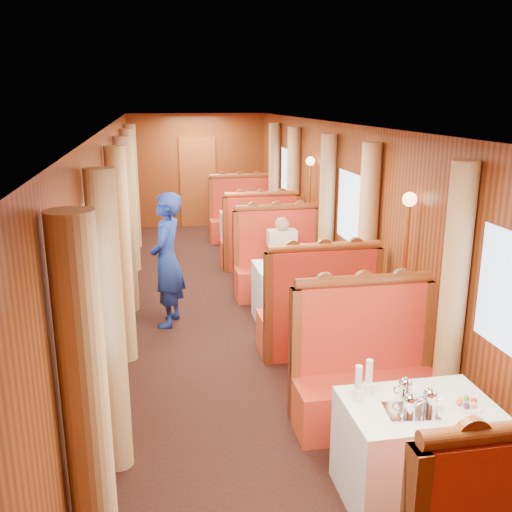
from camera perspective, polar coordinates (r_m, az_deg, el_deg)
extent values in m
cube|color=brown|center=(12.93, -5.83, 7.36)|extent=(0.80, 0.04, 2.00)
cube|color=white|center=(4.46, 15.73, -18.26)|extent=(1.05, 0.72, 0.75)
cube|color=red|center=(5.28, 11.02, -14.20)|extent=(1.30, 0.55, 0.45)
cube|color=red|center=(5.18, 10.51, -7.04)|extent=(1.30, 0.12, 0.80)
cylinder|color=brown|center=(5.03, 10.76, -2.40)|extent=(1.23, 0.10, 0.10)
cube|color=white|center=(7.43, 3.99, -3.70)|extent=(1.05, 0.72, 0.75)
cube|color=red|center=(6.63, 6.01, -7.57)|extent=(1.30, 0.55, 0.45)
cube|color=red|center=(6.22, 6.72, -3.02)|extent=(1.30, 0.12, 0.80)
cylinder|color=brown|center=(6.09, 6.85, 0.91)|extent=(1.23, 0.10, 0.10)
cube|color=red|center=(8.35, 2.36, -2.56)|extent=(1.30, 0.55, 0.45)
cube|color=red|center=(8.38, 2.09, 1.95)|extent=(1.30, 0.12, 0.80)
cylinder|color=brown|center=(8.29, 2.12, 4.91)|extent=(1.23, 0.10, 0.10)
cube|color=white|center=(10.72, -0.63, 2.36)|extent=(1.05, 0.72, 0.75)
cube|color=red|center=(9.85, 0.32, 0.27)|extent=(1.30, 0.55, 0.45)
cube|color=red|center=(9.50, 0.57, 3.58)|extent=(1.30, 0.12, 0.80)
cylinder|color=brown|center=(9.42, 0.57, 6.19)|extent=(1.23, 0.10, 0.10)
cube|color=red|center=(11.67, -1.42, 2.68)|extent=(1.30, 0.55, 0.45)
cube|color=red|center=(11.76, -1.61, 5.88)|extent=(1.30, 0.12, 0.80)
cylinder|color=brown|center=(11.69, -1.62, 8.01)|extent=(1.23, 0.10, 0.10)
cube|color=silver|center=(4.15, 15.19, -14.78)|extent=(0.37, 0.30, 0.01)
cylinder|color=white|center=(4.34, 20.28, -13.83)|extent=(0.22, 0.22, 0.01)
cylinder|color=white|center=(4.20, 10.14, -13.49)|extent=(0.08, 0.08, 0.08)
cylinder|color=white|center=(4.14, 10.23, -11.88)|extent=(0.05, 0.05, 0.18)
cylinder|color=white|center=(4.30, 11.16, -12.85)|extent=(0.08, 0.08, 0.08)
cylinder|color=white|center=(4.24, 11.25, -11.27)|extent=(0.05, 0.05, 0.18)
cylinder|color=silver|center=(7.30, 3.79, -0.38)|extent=(0.06, 0.06, 0.14)
cylinder|color=silver|center=(10.65, -0.48, 4.71)|extent=(0.06, 0.06, 0.14)
cylinder|color=tan|center=(3.02, -16.28, -18.06)|extent=(0.22, 0.22, 2.35)
cylinder|color=tan|center=(4.40, -14.40, -6.86)|extent=(0.22, 0.22, 2.35)
cylinder|color=tan|center=(5.00, 19.05, -4.50)|extent=(0.22, 0.22, 2.35)
cylinder|color=tan|center=(6.24, -13.32, -0.15)|extent=(0.22, 0.22, 2.35)
cylinder|color=tan|center=(7.75, -12.83, 2.91)|extent=(0.22, 0.22, 2.35)
cylinder|color=tan|center=(6.68, 11.03, 1.01)|extent=(0.22, 0.22, 2.35)
cylinder|color=tan|center=(8.11, 7.06, 3.73)|extent=(0.22, 0.22, 2.35)
cylinder|color=tan|center=(9.66, -12.44, 5.37)|extent=(0.22, 0.22, 2.35)
cylinder|color=tan|center=(11.20, -12.22, 6.74)|extent=(0.22, 0.22, 2.35)
cylinder|color=tan|center=(9.95, 3.73, 5.99)|extent=(0.22, 0.22, 2.35)
cylinder|color=tan|center=(11.45, 1.82, 7.26)|extent=(0.22, 0.22, 2.35)
cylinder|color=#BF8C3F|center=(5.40, -13.81, -5.45)|extent=(0.04, 0.04, 1.85)
sphere|color=#FFD18C|center=(5.14, -14.49, 4.55)|extent=(0.14, 0.14, 0.14)
cylinder|color=#BF8C3F|center=(5.90, 14.47, -3.67)|extent=(0.04, 0.04, 1.85)
sphere|color=#FFD18C|center=(5.67, 15.12, 5.49)|extent=(0.14, 0.14, 0.14)
cylinder|color=#BF8C3F|center=(8.75, -12.65, 2.67)|extent=(0.04, 0.04, 1.85)
sphere|color=#FFD18C|center=(8.60, -13.03, 8.88)|extent=(0.14, 0.14, 0.14)
cylinder|color=#BF8C3F|center=(9.08, 5.31, 3.43)|extent=(0.04, 0.04, 1.85)
sphere|color=#FFD18C|center=(8.93, 5.47, 9.43)|extent=(0.14, 0.14, 0.14)
imported|color=navy|center=(7.23, -8.88, -0.42)|extent=(0.56, 0.71, 1.71)
cube|color=beige|center=(8.09, 2.59, 0.71)|extent=(0.40, 0.24, 0.55)
sphere|color=tan|center=(8.01, 2.62, 3.20)|extent=(0.20, 0.20, 0.20)
cube|color=beige|center=(7.99, 2.85, -1.19)|extent=(0.36, 0.30, 0.14)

